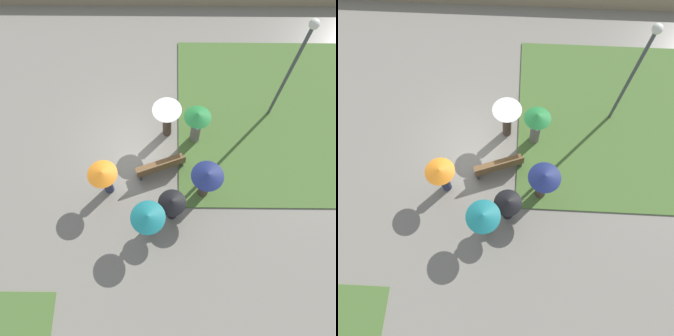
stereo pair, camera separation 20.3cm
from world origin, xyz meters
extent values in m
plane|color=gray|center=(0.00, 0.00, 0.00)|extent=(90.00, 90.00, 0.00)
cube|color=#4C7033|center=(-6.32, -1.64, 0.03)|extent=(9.11, 8.03, 0.06)
cube|color=brown|center=(-1.04, 0.81, 0.42)|extent=(1.95, 1.05, 0.05)
cube|color=brown|center=(-1.10, 0.98, 0.68)|extent=(1.83, 0.71, 0.45)
cube|color=#383D42|center=(-1.85, 0.52, 0.20)|extent=(0.20, 0.38, 0.40)
cube|color=#383D42|center=(-0.23, 1.11, 0.20)|extent=(0.20, 0.38, 0.40)
cylinder|color=#474C51|center=(-5.59, -1.81, 2.34)|extent=(0.12, 0.12, 4.67)
sphere|color=white|center=(-5.59, -1.81, 4.83)|extent=(0.32, 0.32, 0.32)
cylinder|color=#47382D|center=(-2.68, 1.76, 0.59)|extent=(0.46, 0.46, 1.18)
sphere|color=brown|center=(-2.68, 1.76, 1.28)|extent=(0.21, 0.21, 0.21)
cylinder|color=#4C4C4F|center=(-2.68, 1.76, 1.57)|extent=(0.02, 0.02, 0.35)
cone|color=navy|center=(-2.68, 1.76, 1.85)|extent=(1.13, 1.13, 0.21)
cylinder|color=#47382D|center=(-1.29, -0.85, 0.59)|extent=(0.36, 0.36, 1.17)
sphere|color=tan|center=(-1.29, -0.85, 1.28)|extent=(0.21, 0.21, 0.21)
cylinder|color=#4C4C4F|center=(-1.29, -0.85, 1.56)|extent=(0.02, 0.02, 0.35)
cone|color=white|center=(-1.29, -0.85, 1.82)|extent=(1.10, 1.10, 0.18)
cylinder|color=#282D47|center=(0.90, 1.66, 0.52)|extent=(0.49, 0.49, 1.04)
sphere|color=brown|center=(0.90, 1.66, 1.15)|extent=(0.22, 0.22, 0.22)
cylinder|color=#4C4C4F|center=(0.90, 1.66, 1.43)|extent=(0.02, 0.02, 0.35)
cone|color=orange|center=(0.90, 1.66, 1.70)|extent=(1.05, 1.05, 0.18)
cylinder|color=black|center=(-1.49, 2.64, 0.48)|extent=(0.52, 0.52, 0.97)
sphere|color=#997051|center=(-1.49, 2.64, 1.07)|extent=(0.21, 0.21, 0.21)
cylinder|color=#4C4C4F|center=(-1.49, 2.64, 1.36)|extent=(0.02, 0.02, 0.35)
cone|color=black|center=(-1.49, 2.64, 1.65)|extent=(0.95, 0.95, 0.23)
cylinder|color=slate|center=(-2.41, -0.56, 0.57)|extent=(0.42, 0.42, 1.13)
sphere|color=#997051|center=(-2.41, -0.56, 1.25)|extent=(0.23, 0.23, 0.23)
cylinder|color=#4C4C4F|center=(-2.41, -0.56, 1.54)|extent=(0.02, 0.02, 0.35)
cone|color=#237A38|center=(-2.41, -0.56, 1.84)|extent=(1.00, 1.00, 0.25)
cylinder|color=#1E3328|center=(-0.71, 3.18, 0.54)|extent=(0.46, 0.46, 1.08)
sphere|color=tan|center=(-0.71, 3.18, 1.19)|extent=(0.22, 0.22, 0.22)
cylinder|color=#4C4C4F|center=(-0.71, 3.18, 1.48)|extent=(0.02, 0.02, 0.35)
cone|color=#197075|center=(-0.71, 3.18, 1.77)|extent=(1.15, 1.15, 0.22)
camera|label=1|loc=(-1.38, 5.77, 12.00)|focal=35.00mm
camera|label=2|loc=(-1.58, 5.77, 12.00)|focal=35.00mm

